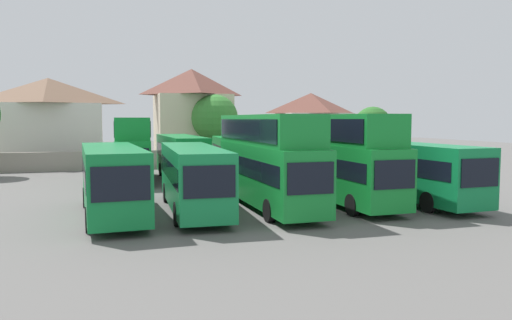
% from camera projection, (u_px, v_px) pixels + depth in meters
% --- Properties ---
extents(ground, '(140.00, 140.00, 0.00)m').
position_uv_depth(ground, '(207.00, 174.00, 44.38)').
color(ground, '#605E5B').
extents(depot_boundary_wall, '(56.00, 0.50, 1.80)m').
position_uv_depth(depot_boundary_wall, '(195.00, 158.00, 50.08)').
color(depot_boundary_wall, gray).
rests_on(depot_boundary_wall, ground).
extents(bus_1, '(3.15, 10.57, 3.46)m').
position_uv_depth(bus_1, '(112.00, 177.00, 24.69)').
color(bus_1, '#117A37').
rests_on(bus_1, ground).
extents(bus_2, '(2.94, 11.16, 3.39)m').
position_uv_depth(bus_2, '(193.00, 175.00, 26.12)').
color(bus_2, '#148141').
rests_on(bus_2, ground).
extents(bus_3, '(2.62, 11.76, 5.05)m').
position_uv_depth(bus_3, '(267.00, 156.00, 27.23)').
color(bus_3, '#15812F').
rests_on(bus_3, ground).
extents(bus_4, '(2.65, 10.32, 5.08)m').
position_uv_depth(bus_4, '(343.00, 154.00, 28.32)').
color(bus_4, '#14832E').
rests_on(bus_4, ground).
extents(bus_5, '(3.12, 11.71, 3.43)m').
position_uv_depth(bus_5, '(406.00, 168.00, 29.47)').
color(bus_5, '#117C3F').
rests_on(bus_5, ground).
extents(bus_6, '(3.05, 10.32, 4.92)m').
position_uv_depth(bus_6, '(133.00, 146.00, 38.99)').
color(bus_6, '#138932').
rests_on(bus_6, ground).
extents(bus_7, '(2.78, 11.02, 3.50)m').
position_uv_depth(bus_7, '(181.00, 155.00, 39.75)').
color(bus_7, '#128036').
rests_on(bus_7, ground).
extents(bus_8, '(3.50, 11.65, 3.29)m').
position_uv_depth(bus_8, '(236.00, 155.00, 40.85)').
color(bus_8, '#0F8230').
rests_on(bus_8, ground).
extents(bus_9, '(2.79, 10.20, 3.54)m').
position_uv_depth(bus_9, '(283.00, 152.00, 42.35)').
color(bus_9, '#1F8D32').
rests_on(bus_9, ground).
extents(house_terrace_left, '(10.95, 7.21, 9.02)m').
position_uv_depth(house_terrace_left, '(49.00, 121.00, 51.87)').
color(house_terrace_left, silver).
rests_on(house_terrace_left, ground).
extents(house_terrace_centre, '(8.22, 8.23, 10.36)m').
position_uv_depth(house_terrace_centre, '(192.00, 115.00, 56.16)').
color(house_terrace_centre, beige).
rests_on(house_terrace_centre, ground).
extents(house_terrace_right, '(8.11, 8.01, 7.90)m').
position_uv_depth(house_terrace_right, '(311.00, 126.00, 59.93)').
color(house_terrace_right, silver).
rests_on(house_terrace_right, ground).
extents(tree_behind_wall, '(4.93, 4.93, 7.41)m').
position_uv_depth(tree_behind_wall, '(215.00, 118.00, 52.85)').
color(tree_behind_wall, brown).
rests_on(tree_behind_wall, ground).
extents(tree_right_of_lot, '(3.97, 3.97, 6.13)m').
position_uv_depth(tree_right_of_lot, '(373.00, 126.00, 53.22)').
color(tree_right_of_lot, brown).
rests_on(tree_right_of_lot, ground).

